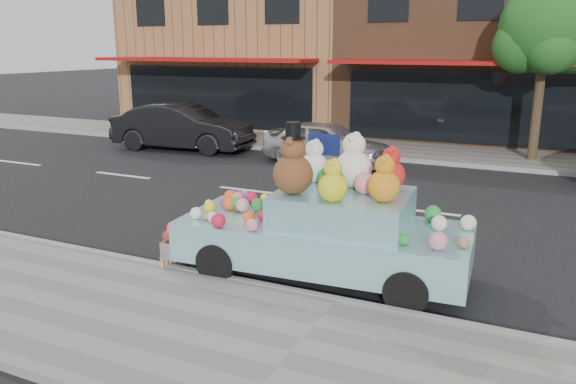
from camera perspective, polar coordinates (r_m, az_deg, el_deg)
The scene contains 11 objects.
ground at distance 12.29m, azimuth 13.01°, elevation -1.87°, with size 120.00×120.00×0.00m, color black.
near_sidewalk at distance 6.51m, azimuth 0.27°, elevation -16.35°, with size 60.00×3.00×0.12m, color gray.
far_sidewalk at distance 18.53m, azimuth 17.31°, elevation 3.55°, with size 60.00×3.00×0.12m, color gray.
near_kerb at distance 7.74m, azimuth 4.99°, elevation -11.06°, with size 60.00×0.12×0.13m, color gray.
far_kerb at distance 17.07m, azimuth 16.60°, elevation 2.72°, with size 60.00×0.12×0.13m, color gray.
storefront_left at distance 26.58m, azimuth -2.82°, elevation 15.12°, with size 10.00×9.80×7.30m.
storefront_mid at distance 23.66m, azimuth 19.91°, elevation 14.36°, with size 10.00×9.80×7.30m.
street_tree at distance 18.13m, azimuth 24.77°, elevation 14.24°, with size 3.00×2.70×5.22m.
car_silver at distance 16.54m, azimuth 3.93°, elevation 4.99°, with size 1.54×3.82×1.30m, color #B2B2B7.
car_dark at distance 19.22m, azimuth -10.70°, elevation 6.51°, with size 1.64×4.72×1.55m, color black.
art_car at distance 8.42m, azimuth 3.73°, elevation -3.41°, with size 4.59×2.02×2.38m.
Camera 1 is at (2.32, -11.57, 3.41)m, focal length 35.00 mm.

